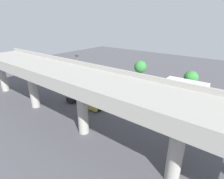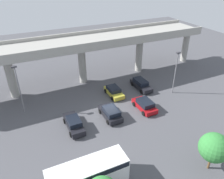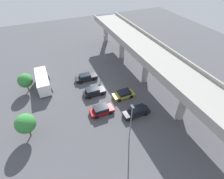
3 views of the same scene
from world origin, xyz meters
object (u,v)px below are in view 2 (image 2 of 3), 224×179
(parked_car_4, at_px, (141,84))
(parked_car_0, at_px, (74,123))
(lamp_post_near_aisle, at_px, (176,70))
(lamp_post_mid_lot, at_px, (19,86))
(parked_car_3, at_px, (145,105))
(parked_car_2, at_px, (114,91))
(tree_front_centre, at_px, (214,148))
(parked_car_1, at_px, (111,113))
(shuttle_bus, at_px, (88,174))

(parked_car_4, bearing_deg, parked_car_0, -68.72)
(parked_car_0, relative_size, parked_car_4, 0.99)
(lamp_post_near_aisle, height_order, lamp_post_mid_lot, lamp_post_mid_lot)
(parked_car_3, xyz_separation_m, lamp_post_mid_lot, (-16.39, 7.09, 3.60))
(parked_car_4, height_order, lamp_post_mid_lot, lamp_post_mid_lot)
(parked_car_0, relative_size, parked_car_2, 1.12)
(parked_car_0, bearing_deg, tree_front_centre, -138.67)
(lamp_post_mid_lot, xyz_separation_m, tree_front_centre, (16.57, -19.34, -1.38))
(parked_car_2, distance_m, lamp_post_mid_lot, 14.55)
(parked_car_3, relative_size, parked_car_4, 0.89)
(lamp_post_mid_lot, bearing_deg, parked_car_3, -23.40)
(parked_car_4, bearing_deg, parked_car_3, -26.94)
(parked_car_1, relative_size, lamp_post_mid_lot, 0.60)
(parked_car_2, relative_size, lamp_post_mid_lot, 0.59)
(tree_front_centre, bearing_deg, lamp_post_mid_lot, 130.59)
(parked_car_1, relative_size, lamp_post_near_aisle, 0.61)
(parked_car_4, xyz_separation_m, lamp_post_near_aisle, (4.05, -3.58, 3.52))
(lamp_post_near_aisle, bearing_deg, shuttle_bus, -150.33)
(lamp_post_near_aisle, relative_size, tree_front_centre, 1.60)
(parked_car_2, bearing_deg, shuttle_bus, -34.05)
(parked_car_2, bearing_deg, parked_car_1, -30.37)
(parked_car_3, bearing_deg, shuttle_bus, 125.87)
(parked_car_2, xyz_separation_m, parked_car_4, (5.26, 0.03, 0.08))
(parked_car_4, bearing_deg, parked_car_1, -57.59)
(parked_car_3, height_order, parked_car_4, parked_car_4)
(parked_car_3, height_order, tree_front_centre, tree_front_centre)
(parked_car_1, relative_size, tree_front_centre, 0.98)
(parked_car_4, xyz_separation_m, shuttle_bus, (-14.99, -14.43, 0.93))
(parked_car_0, xyz_separation_m, parked_car_4, (13.75, 5.36, 0.03))
(parked_car_2, height_order, parked_car_4, parked_car_4)
(parked_car_1, distance_m, parked_car_3, 5.48)
(parked_car_0, height_order, lamp_post_near_aisle, lamp_post_near_aisle)
(parked_car_1, xyz_separation_m, parked_car_3, (5.47, -0.37, -0.02))
(parked_car_2, xyz_separation_m, tree_front_centre, (2.56, -17.88, 2.28))
(parked_car_4, bearing_deg, lamp_post_mid_lot, -94.22)
(shuttle_bus, bearing_deg, lamp_post_near_aisle, 29.67)
(parked_car_0, relative_size, parked_car_1, 1.10)
(parked_car_0, height_order, tree_front_centre, tree_front_centre)
(shuttle_bus, bearing_deg, parked_car_3, 35.87)
(parked_car_4, distance_m, lamp_post_near_aisle, 6.45)
(parked_car_1, xyz_separation_m, parked_car_4, (8.35, 5.30, 0.01))
(parked_car_1, distance_m, tree_front_centre, 13.99)
(parked_car_3, relative_size, lamp_post_near_aisle, 0.60)
(parked_car_4, bearing_deg, shuttle_bus, -46.10)
(parked_car_0, bearing_deg, lamp_post_near_aisle, -84.31)
(lamp_post_near_aisle, bearing_deg, parked_car_3, -163.23)
(parked_car_0, xyz_separation_m, shuttle_bus, (-1.24, -9.07, 0.95))
(parked_car_1, distance_m, lamp_post_near_aisle, 13.01)
(parked_car_0, height_order, parked_car_2, parked_car_0)
(lamp_post_near_aisle, height_order, tree_front_centre, lamp_post_near_aisle)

